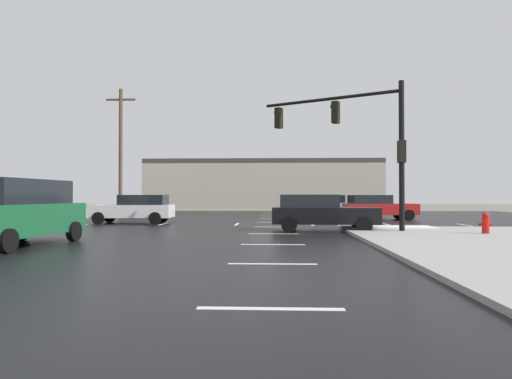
% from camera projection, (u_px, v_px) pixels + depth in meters
% --- Properties ---
extents(ground_plane, '(120.00, 120.00, 0.00)m').
position_uv_depth(ground_plane, '(274.00, 225.00, 24.05)').
color(ground_plane, slate).
extents(road_asphalt, '(44.00, 44.00, 0.02)m').
position_uv_depth(road_asphalt, '(274.00, 225.00, 24.05)').
color(road_asphalt, black).
rests_on(road_asphalt, ground_plane).
extents(snow_strip_curbside, '(4.00, 1.60, 0.06)m').
position_uv_depth(snow_strip_curbside, '(387.00, 227.00, 19.84)').
color(snow_strip_curbside, white).
rests_on(snow_strip_curbside, sidewalk_corner).
extents(lane_markings, '(36.15, 36.15, 0.01)m').
position_uv_depth(lane_markings, '(298.00, 226.00, 22.62)').
color(lane_markings, silver).
rests_on(lane_markings, road_asphalt).
extents(traffic_signal_mast, '(5.66, 3.19, 6.08)m').
position_uv_depth(traffic_signal_mast, '(359.00, 132.00, 19.09)').
color(traffic_signal_mast, black).
rests_on(traffic_signal_mast, sidewalk_corner).
extents(fire_hydrant, '(0.48, 0.26, 0.79)m').
position_uv_depth(fire_hydrant, '(486.00, 223.00, 16.84)').
color(fire_hydrant, red).
rests_on(fire_hydrant, sidewalk_corner).
extents(strip_building_background, '(25.16, 8.00, 5.44)m').
position_uv_depth(strip_building_background, '(263.00, 185.00, 50.33)').
color(strip_building_background, '#BCB29E').
rests_on(strip_building_background, ground_plane).
extents(sedan_red, '(4.67, 2.40, 1.58)m').
position_uv_depth(sedan_red, '(377.00, 207.00, 28.77)').
color(sedan_red, '#B21919').
rests_on(sedan_red, road_asphalt).
extents(sedan_black, '(4.62, 2.24, 1.58)m').
position_uv_depth(sedan_black, '(321.00, 212.00, 19.45)').
color(sedan_black, black).
rests_on(sedan_black, road_asphalt).
extents(suv_green, '(2.54, 4.97, 2.03)m').
position_uv_depth(suv_green, '(15.00, 211.00, 13.69)').
color(suv_green, '#195933').
rests_on(suv_green, road_asphalt).
extents(sedan_grey, '(2.34, 4.65, 1.58)m').
position_uv_depth(sedan_grey, '(141.00, 205.00, 33.75)').
color(sedan_grey, slate).
rests_on(sedan_grey, road_asphalt).
extents(sedan_silver, '(4.58, 2.13, 1.58)m').
position_uv_depth(sedan_silver, '(333.00, 205.00, 32.47)').
color(sedan_silver, '#B7BABF').
rests_on(sedan_silver, road_asphalt).
extents(sedan_white, '(4.58, 2.12, 1.58)m').
position_uv_depth(sedan_white, '(135.00, 208.00, 25.01)').
color(sedan_white, white).
rests_on(sedan_white, road_asphalt).
extents(utility_pole_far, '(2.20, 0.28, 9.57)m').
position_uv_depth(utility_pole_far, '(121.00, 150.00, 33.71)').
color(utility_pole_far, brown).
rests_on(utility_pole_far, ground_plane).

